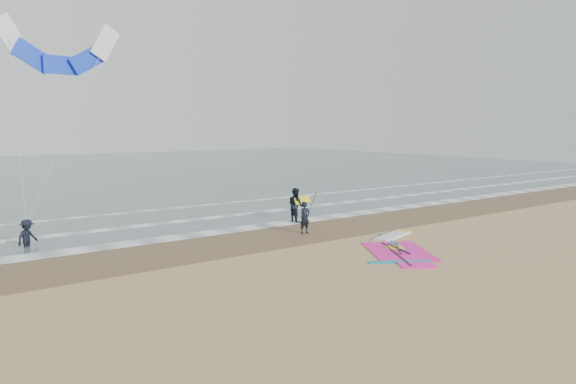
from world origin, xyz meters
TOP-DOWN VIEW (x-y plane):
  - ground at (0.00, 0.00)m, footprint 120.00×120.00m
  - sea_water at (0.00, 48.00)m, footprint 120.00×80.00m
  - wet_sand_band at (0.00, 6.00)m, footprint 120.00×5.00m
  - foam_waterline at (0.00, 10.44)m, footprint 120.00×9.15m
  - windsurf_rig at (1.05, 0.80)m, footprint 5.79×5.48m
  - person_standing at (-0.44, 5.50)m, footprint 0.58×0.38m
  - person_walking at (0.99, 8.20)m, footprint 0.73×0.93m
  - person_wading at (-11.96, 10.16)m, footprint 1.17×1.07m
  - held_pole at (-0.14, 5.50)m, footprint 0.17×0.86m
  - carried_kiteboard at (1.39, 8.10)m, footprint 1.30×0.51m
  - surf_kite at (-9.42, 13.88)m, footprint 6.10×3.99m

SIDE VIEW (x-z plane):
  - ground at x=0.00m, z-range 0.00..0.00m
  - wet_sand_band at x=0.00m, z-range 0.00..0.01m
  - sea_water at x=0.00m, z-range 0.00..0.02m
  - foam_waterline at x=0.00m, z-range 0.02..0.04m
  - windsurf_rig at x=1.05m, z-range -0.03..0.11m
  - person_wading at x=-11.96m, z-range 0.00..1.57m
  - person_standing at x=-0.44m, z-range 0.00..1.57m
  - person_walking at x=0.99m, z-range 0.00..1.89m
  - held_pole at x=-0.14m, z-range 0.24..2.07m
  - carried_kiteboard at x=1.39m, z-range 1.00..1.39m
  - surf_kite at x=-9.42m, z-range 4.12..13.62m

